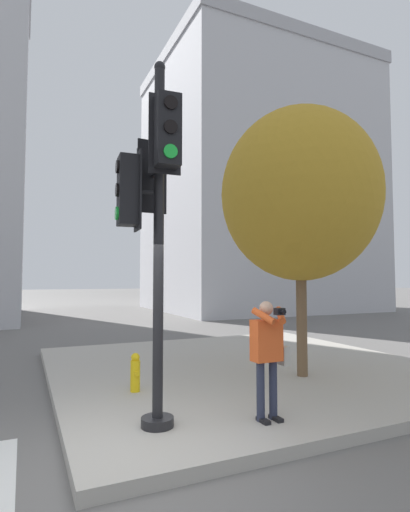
{
  "coord_description": "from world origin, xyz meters",
  "views": [
    {
      "loc": [
        -0.97,
        -4.3,
        2.05
      ],
      "look_at": [
        1.39,
        0.9,
        2.38
      ],
      "focal_mm": 28.0,
      "sensor_mm": 36.0,
      "label": 1
    }
  ],
  "objects_px": {
    "traffic_signal_pole": "(152,200)",
    "person_photographer": "(268,349)",
    "fire_hydrant": "(135,372)",
    "street_tree": "(300,195)"
  },
  "relations": [
    {
      "from": "traffic_signal_pole",
      "to": "person_photographer",
      "type": "bearing_deg",
      "value": -14.52
    },
    {
      "from": "traffic_signal_pole",
      "to": "person_photographer",
      "type": "height_order",
      "value": "traffic_signal_pole"
    },
    {
      "from": "traffic_signal_pole",
      "to": "street_tree",
      "type": "relative_size",
      "value": 0.91
    },
    {
      "from": "person_photographer",
      "to": "street_tree",
      "type": "relative_size",
      "value": 0.3
    },
    {
      "from": "person_photographer",
      "to": "street_tree",
      "type": "xyz_separation_m",
      "value": [
        1.97,
        1.79,
        2.64
      ]
    },
    {
      "from": "traffic_signal_pole",
      "to": "person_photographer",
      "type": "xyz_separation_m",
      "value": [
        1.53,
        -0.4,
        -1.99
      ]
    },
    {
      "from": "traffic_signal_pole",
      "to": "street_tree",
      "type": "bearing_deg",
      "value": 21.71
    },
    {
      "from": "person_photographer",
      "to": "fire_hydrant",
      "type": "xyz_separation_m",
      "value": [
        -1.28,
        2.07,
        -0.62
      ]
    },
    {
      "from": "person_photographer",
      "to": "fire_hydrant",
      "type": "distance_m",
      "value": 2.52
    },
    {
      "from": "fire_hydrant",
      "to": "person_photographer",
      "type": "bearing_deg",
      "value": -58.22
    }
  ]
}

